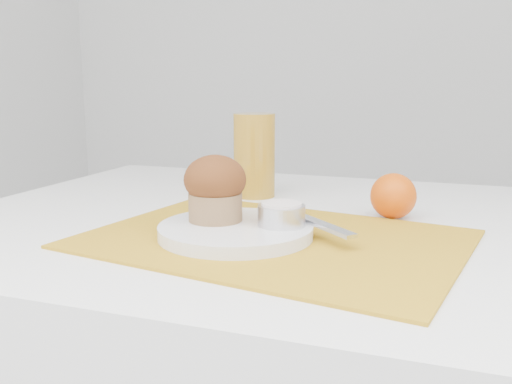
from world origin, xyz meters
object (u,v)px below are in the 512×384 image
(juice_glass, at_px, (254,155))
(orange, at_px, (393,196))
(muffin, at_px, (215,188))
(plate, at_px, (236,231))

(juice_glass, bearing_deg, orange, -18.82)
(juice_glass, bearing_deg, muffin, -81.36)
(plate, xyz_separation_m, muffin, (-0.03, 0.01, 0.05))
(juice_glass, xyz_separation_m, muffin, (0.04, -0.27, -0.01))
(plate, height_order, muffin, muffin)
(juice_glass, height_order, muffin, juice_glass)
(orange, xyz_separation_m, muffin, (-0.22, -0.18, 0.03))
(plate, bearing_deg, juice_glass, 105.03)
(plate, relative_size, orange, 2.94)
(orange, bearing_deg, muffin, -140.42)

